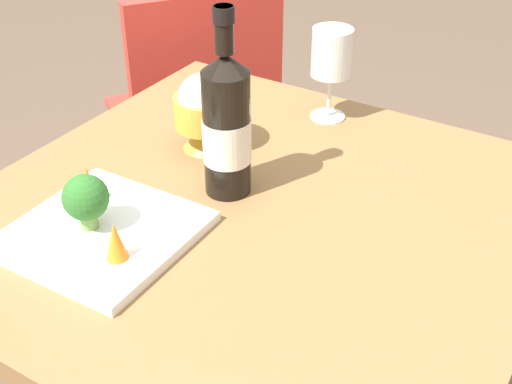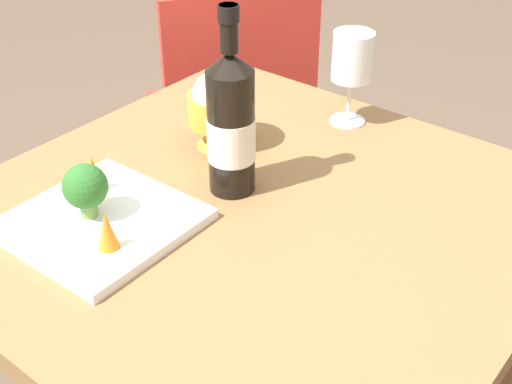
{
  "view_description": "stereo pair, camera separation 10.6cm",
  "coord_description": "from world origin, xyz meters",
  "px_view_note": "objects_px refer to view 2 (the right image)",
  "views": [
    {
      "loc": [
        -0.47,
        0.75,
        1.34
      ],
      "look_at": [
        0.0,
        0.0,
        0.76
      ],
      "focal_mm": 47.96,
      "sensor_mm": 36.0,
      "label": 1
    },
    {
      "loc": [
        -0.55,
        0.69,
        1.34
      ],
      "look_at": [
        0.0,
        0.0,
        0.76
      ],
      "focal_mm": 47.96,
      "sensor_mm": 36.0,
      "label": 2
    }
  ],
  "objects_px": {
    "chair_by_wall": "(235,101)",
    "rice_bowl": "(219,108)",
    "serving_plate": "(102,222)",
    "broccoli_floret": "(85,188)",
    "wine_glass": "(352,59)",
    "carrot_garnish_left": "(107,230)",
    "carrot_garnish_right": "(93,173)",
    "wine_bottle": "(231,123)"
  },
  "relations": [
    {
      "from": "chair_by_wall",
      "to": "wine_glass",
      "type": "bearing_deg",
      "value": -81.76
    },
    {
      "from": "chair_by_wall",
      "to": "carrot_garnish_left",
      "type": "distance_m",
      "value": 0.97
    },
    {
      "from": "chair_by_wall",
      "to": "rice_bowl",
      "type": "distance_m",
      "value": 0.66
    },
    {
      "from": "wine_glass",
      "to": "carrot_garnish_left",
      "type": "bearing_deg",
      "value": 85.84
    },
    {
      "from": "wine_glass",
      "to": "carrot_garnish_left",
      "type": "distance_m",
      "value": 0.57
    },
    {
      "from": "wine_bottle",
      "to": "broccoli_floret",
      "type": "bearing_deg",
      "value": 64.02
    },
    {
      "from": "wine_bottle",
      "to": "rice_bowl",
      "type": "height_order",
      "value": "wine_bottle"
    },
    {
      "from": "wine_glass",
      "to": "rice_bowl",
      "type": "relative_size",
      "value": 1.26
    },
    {
      "from": "broccoli_floret",
      "to": "chair_by_wall",
      "type": "bearing_deg",
      "value": -64.17
    },
    {
      "from": "chair_by_wall",
      "to": "broccoli_floret",
      "type": "height_order",
      "value": "chair_by_wall"
    },
    {
      "from": "serving_plate",
      "to": "broccoli_floret",
      "type": "xyz_separation_m",
      "value": [
        0.02,
        0.01,
        0.06
      ]
    },
    {
      "from": "carrot_garnish_left",
      "to": "serving_plate",
      "type": "bearing_deg",
      "value": -31.61
    },
    {
      "from": "carrot_garnish_left",
      "to": "carrot_garnish_right",
      "type": "height_order",
      "value": "carrot_garnish_right"
    },
    {
      "from": "chair_by_wall",
      "to": "wine_glass",
      "type": "height_order",
      "value": "wine_glass"
    },
    {
      "from": "rice_bowl",
      "to": "serving_plate",
      "type": "bearing_deg",
      "value": 95.1
    },
    {
      "from": "wine_bottle",
      "to": "serving_plate",
      "type": "relative_size",
      "value": 1.2
    },
    {
      "from": "wine_bottle",
      "to": "carrot_garnish_right",
      "type": "xyz_separation_m",
      "value": [
        0.15,
        0.16,
        -0.07
      ]
    },
    {
      "from": "chair_by_wall",
      "to": "serving_plate",
      "type": "height_order",
      "value": "chair_by_wall"
    },
    {
      "from": "wine_glass",
      "to": "broccoli_floret",
      "type": "height_order",
      "value": "wine_glass"
    },
    {
      "from": "wine_glass",
      "to": "carrot_garnish_right",
      "type": "distance_m",
      "value": 0.51
    },
    {
      "from": "serving_plate",
      "to": "carrot_garnish_right",
      "type": "xyz_separation_m",
      "value": [
        0.07,
        -0.04,
        0.04
      ]
    },
    {
      "from": "rice_bowl",
      "to": "serving_plate",
      "type": "distance_m",
      "value": 0.31
    },
    {
      "from": "broccoli_floret",
      "to": "carrot_garnish_left",
      "type": "xyz_separation_m",
      "value": [
        -0.08,
        0.03,
        -0.02
      ]
    },
    {
      "from": "wine_bottle",
      "to": "wine_glass",
      "type": "relative_size",
      "value": 1.71
    },
    {
      "from": "wine_glass",
      "to": "chair_by_wall",
      "type": "bearing_deg",
      "value": -26.59
    },
    {
      "from": "broccoli_floret",
      "to": "carrot_garnish_right",
      "type": "distance_m",
      "value": 0.07
    },
    {
      "from": "wine_glass",
      "to": "rice_bowl",
      "type": "xyz_separation_m",
      "value": [
        0.13,
        0.22,
        -0.05
      ]
    },
    {
      "from": "wine_glass",
      "to": "serving_plate",
      "type": "relative_size",
      "value": 0.7
    },
    {
      "from": "serving_plate",
      "to": "broccoli_floret",
      "type": "distance_m",
      "value": 0.06
    },
    {
      "from": "serving_plate",
      "to": "wine_glass",
      "type": "bearing_deg",
      "value": -101.45
    },
    {
      "from": "wine_glass",
      "to": "rice_bowl",
      "type": "height_order",
      "value": "wine_glass"
    },
    {
      "from": "chair_by_wall",
      "to": "rice_bowl",
      "type": "relative_size",
      "value": 6.0
    },
    {
      "from": "broccoli_floret",
      "to": "wine_bottle",
      "type": "bearing_deg",
      "value": -115.98
    },
    {
      "from": "wine_glass",
      "to": "broccoli_floret",
      "type": "bearing_deg",
      "value": 76.81
    },
    {
      "from": "carrot_garnish_left",
      "to": "wine_bottle",
      "type": "bearing_deg",
      "value": -94.62
    },
    {
      "from": "rice_bowl",
      "to": "carrot_garnish_right",
      "type": "distance_m",
      "value": 0.26
    },
    {
      "from": "carrot_garnish_right",
      "to": "wine_glass",
      "type": "bearing_deg",
      "value": -109.68
    },
    {
      "from": "wine_bottle",
      "to": "carrot_garnish_right",
      "type": "height_order",
      "value": "wine_bottle"
    },
    {
      "from": "serving_plate",
      "to": "broccoli_floret",
      "type": "height_order",
      "value": "broccoli_floret"
    },
    {
      "from": "serving_plate",
      "to": "carrot_garnish_right",
      "type": "relative_size",
      "value": 4.08
    },
    {
      "from": "chair_by_wall",
      "to": "wine_bottle",
      "type": "bearing_deg",
      "value": -105.0
    },
    {
      "from": "wine_bottle",
      "to": "carrot_garnish_left",
      "type": "distance_m",
      "value": 0.26
    }
  ]
}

